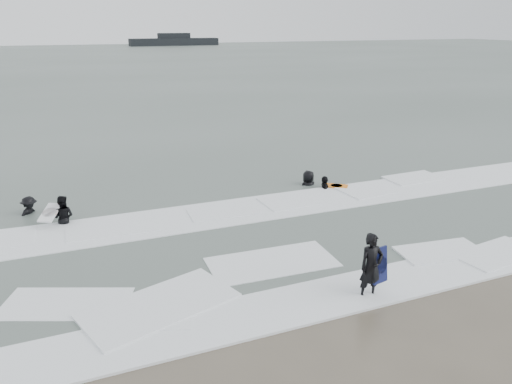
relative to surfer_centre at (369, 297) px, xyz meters
name	(u,v)px	position (x,y,z in m)	size (l,w,h in m)	color
ground	(325,286)	(-0.78, 0.93, 0.00)	(320.00, 320.00, 0.00)	brown
sea	(91,64)	(-0.78, 80.93, 0.06)	(320.00, 320.00, 0.00)	#47544C
surfer_centre	(369,297)	(0.00, 0.00, 0.00)	(0.65, 0.43, 1.79)	black
surfer_wading	(64,224)	(-7.19, 8.19, 0.00)	(0.78, 0.61, 1.60)	black
surfer_breaker	(30,215)	(-8.32, 9.56, 0.00)	(1.01, 0.58, 1.57)	black
surfer_right_near	(324,189)	(3.29, 8.22, 0.00)	(1.01, 0.42, 1.72)	black
surfer_right_far	(308,186)	(2.85, 8.87, 0.00)	(0.89, 0.58, 1.82)	black
surf_foam	(270,233)	(-0.78, 4.63, 0.04)	(30.03, 9.06, 0.09)	white
bodyboards	(250,214)	(-1.19, 5.44, 0.50)	(12.35, 8.68, 1.25)	#0E1341
vessel_horizon	(174,41)	(28.29, 144.97, 1.34)	(26.46, 4.73, 3.59)	black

